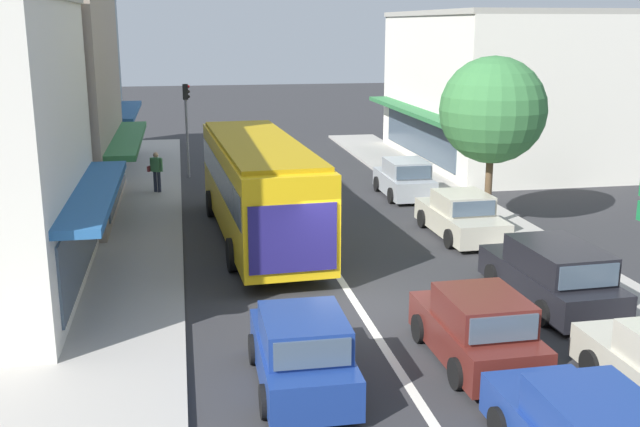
{
  "coord_description": "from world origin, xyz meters",
  "views": [
    {
      "loc": [
        -4.09,
        -16.81,
        6.76
      ],
      "look_at": [
        -0.07,
        4.73,
        1.2
      ],
      "focal_mm": 42.0,
      "sensor_mm": 36.0,
      "label": 1
    }
  ],
  "objects_px": {
    "parked_wagon_kerb_second": "(552,275)",
    "parked_hatchback_kerb_rear": "(405,179)",
    "city_bus": "(259,183)",
    "hatchback_queue_gap_filler": "(477,330)",
    "parked_sedan_kerb_third": "(461,217)",
    "street_tree_right": "(493,110)",
    "pedestrian_with_handbag_near": "(156,169)",
    "hatchback_behind_bus_near": "(302,353)",
    "traffic_light_downstreet": "(187,114)"
  },
  "relations": [
    {
      "from": "hatchback_behind_bus_near",
      "to": "parked_sedan_kerb_third",
      "type": "xyz_separation_m",
      "value": [
        6.79,
        9.44,
        -0.05
      ]
    },
    {
      "from": "parked_sedan_kerb_third",
      "to": "traffic_light_downstreet",
      "type": "height_order",
      "value": "traffic_light_downstreet"
    },
    {
      "from": "hatchback_queue_gap_filler",
      "to": "pedestrian_with_handbag_near",
      "type": "xyz_separation_m",
      "value": [
        -6.82,
        17.04,
        0.36
      ]
    },
    {
      "from": "hatchback_behind_bus_near",
      "to": "street_tree_right",
      "type": "xyz_separation_m",
      "value": [
        7.99,
        10.13,
        3.31
      ]
    },
    {
      "from": "city_bus",
      "to": "parked_sedan_kerb_third",
      "type": "relative_size",
      "value": 2.59
    },
    {
      "from": "hatchback_behind_bus_near",
      "to": "street_tree_right",
      "type": "height_order",
      "value": "street_tree_right"
    },
    {
      "from": "city_bus",
      "to": "traffic_light_downstreet",
      "type": "xyz_separation_m",
      "value": [
        -2.08,
        10.74,
        0.97
      ]
    },
    {
      "from": "hatchback_behind_bus_near",
      "to": "hatchback_queue_gap_filler",
      "type": "distance_m",
      "value": 3.72
    },
    {
      "from": "city_bus",
      "to": "pedestrian_with_handbag_near",
      "type": "relative_size",
      "value": 6.73
    },
    {
      "from": "city_bus",
      "to": "street_tree_right",
      "type": "distance_m",
      "value": 8.0
    },
    {
      "from": "parked_sedan_kerb_third",
      "to": "street_tree_right",
      "type": "height_order",
      "value": "street_tree_right"
    },
    {
      "from": "hatchback_queue_gap_filler",
      "to": "parked_hatchback_kerb_rear",
      "type": "xyz_separation_m",
      "value": [
        2.97,
        14.91,
        0.0
      ]
    },
    {
      "from": "hatchback_queue_gap_filler",
      "to": "traffic_light_downstreet",
      "type": "xyz_separation_m",
      "value": [
        -5.49,
        20.54,
        2.15
      ]
    },
    {
      "from": "parked_hatchback_kerb_rear",
      "to": "pedestrian_with_handbag_near",
      "type": "relative_size",
      "value": 2.28
    },
    {
      "from": "street_tree_right",
      "to": "traffic_light_downstreet",
      "type": "bearing_deg",
      "value": 132.07
    },
    {
      "from": "city_bus",
      "to": "traffic_light_downstreet",
      "type": "bearing_deg",
      "value": 100.96
    },
    {
      "from": "parked_hatchback_kerb_rear",
      "to": "traffic_light_downstreet",
      "type": "bearing_deg",
      "value": 146.35
    },
    {
      "from": "parked_wagon_kerb_second",
      "to": "pedestrian_with_handbag_near",
      "type": "height_order",
      "value": "pedestrian_with_handbag_near"
    },
    {
      "from": "hatchback_behind_bus_near",
      "to": "city_bus",
      "type": "bearing_deg",
      "value": 88.44
    },
    {
      "from": "parked_sedan_kerb_third",
      "to": "traffic_light_downstreet",
      "type": "bearing_deg",
      "value": 126.66
    },
    {
      "from": "parked_sedan_kerb_third",
      "to": "city_bus",
      "type": "bearing_deg",
      "value": 173.0
    },
    {
      "from": "parked_wagon_kerb_second",
      "to": "pedestrian_with_handbag_near",
      "type": "relative_size",
      "value": 2.8
    },
    {
      "from": "hatchback_behind_bus_near",
      "to": "parked_sedan_kerb_third",
      "type": "relative_size",
      "value": 0.88
    },
    {
      "from": "hatchback_behind_bus_near",
      "to": "pedestrian_with_handbag_near",
      "type": "bearing_deg",
      "value": 100.17
    },
    {
      "from": "city_bus",
      "to": "hatchback_behind_bus_near",
      "type": "distance_m",
      "value": 10.31
    },
    {
      "from": "hatchback_behind_bus_near",
      "to": "street_tree_right",
      "type": "distance_m",
      "value": 13.32
    },
    {
      "from": "city_bus",
      "to": "parked_wagon_kerb_second",
      "type": "distance_m",
      "value": 9.63
    },
    {
      "from": "city_bus",
      "to": "parked_wagon_kerb_second",
      "type": "bearing_deg",
      "value": -47.22
    },
    {
      "from": "hatchback_queue_gap_filler",
      "to": "pedestrian_with_handbag_near",
      "type": "distance_m",
      "value": 18.35
    },
    {
      "from": "parked_sedan_kerb_third",
      "to": "street_tree_right",
      "type": "relative_size",
      "value": 0.73
    },
    {
      "from": "city_bus",
      "to": "parked_sedan_kerb_third",
      "type": "height_order",
      "value": "city_bus"
    },
    {
      "from": "parked_wagon_kerb_second",
      "to": "parked_hatchback_kerb_rear",
      "type": "height_order",
      "value": "parked_wagon_kerb_second"
    },
    {
      "from": "parked_wagon_kerb_second",
      "to": "traffic_light_downstreet",
      "type": "relative_size",
      "value": 1.09
    },
    {
      "from": "city_bus",
      "to": "parked_wagon_kerb_second",
      "type": "relative_size",
      "value": 2.41
    },
    {
      "from": "hatchback_behind_bus_near",
      "to": "pedestrian_with_handbag_near",
      "type": "distance_m",
      "value": 17.75
    },
    {
      "from": "parked_sedan_kerb_third",
      "to": "pedestrian_with_handbag_near",
      "type": "xyz_separation_m",
      "value": [
        -9.92,
        8.03,
        0.4
      ]
    },
    {
      "from": "parked_hatchback_kerb_rear",
      "to": "hatchback_queue_gap_filler",
      "type": "bearing_deg",
      "value": -101.27
    },
    {
      "from": "parked_wagon_kerb_second",
      "to": "pedestrian_with_handbag_near",
      "type": "xyz_separation_m",
      "value": [
        -9.91,
        14.25,
        0.32
      ]
    },
    {
      "from": "hatchback_queue_gap_filler",
      "to": "parked_hatchback_kerb_rear",
      "type": "relative_size",
      "value": 1.0
    },
    {
      "from": "parked_wagon_kerb_second",
      "to": "parked_hatchback_kerb_rear",
      "type": "xyz_separation_m",
      "value": [
        -0.11,
        12.13,
        -0.04
      ]
    },
    {
      "from": "traffic_light_downstreet",
      "to": "pedestrian_with_handbag_near",
      "type": "height_order",
      "value": "traffic_light_downstreet"
    },
    {
      "from": "traffic_light_downstreet",
      "to": "parked_sedan_kerb_third",
      "type": "bearing_deg",
      "value": -53.34
    },
    {
      "from": "traffic_light_downstreet",
      "to": "hatchback_behind_bus_near",
      "type": "bearing_deg",
      "value": -85.09
    },
    {
      "from": "city_bus",
      "to": "traffic_light_downstreet",
      "type": "relative_size",
      "value": 2.61
    },
    {
      "from": "city_bus",
      "to": "hatchback_queue_gap_filler",
      "type": "height_order",
      "value": "city_bus"
    },
    {
      "from": "city_bus",
      "to": "street_tree_right",
      "type": "height_order",
      "value": "street_tree_right"
    },
    {
      "from": "hatchback_behind_bus_near",
      "to": "parked_hatchback_kerb_rear",
      "type": "distance_m",
      "value": 16.73
    },
    {
      "from": "hatchback_queue_gap_filler",
      "to": "parked_wagon_kerb_second",
      "type": "bearing_deg",
      "value": 42.09
    },
    {
      "from": "hatchback_behind_bus_near",
      "to": "parked_hatchback_kerb_rear",
      "type": "xyz_separation_m",
      "value": [
        6.66,
        15.34,
        0.0
      ]
    },
    {
      "from": "street_tree_right",
      "to": "pedestrian_with_handbag_near",
      "type": "distance_m",
      "value": 13.64
    }
  ]
}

